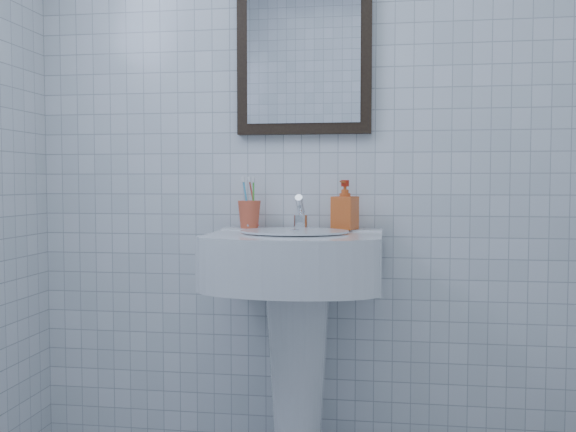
# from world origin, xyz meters

# --- Properties ---
(wall_back) EXTENTS (2.20, 0.02, 2.50)m
(wall_back) POSITION_xyz_m (0.00, 1.20, 1.25)
(wall_back) COLOR white
(wall_back) RESTS_ON ground
(washbasin) EXTENTS (0.58, 0.43, 0.90)m
(washbasin) POSITION_xyz_m (-0.06, 0.99, 0.60)
(washbasin) COLOR white
(washbasin) RESTS_ON ground
(faucet) EXTENTS (0.05, 0.11, 0.13)m
(faucet) POSITION_xyz_m (-0.06, 1.09, 0.94)
(faucet) COLOR silver
(faucet) RESTS_ON washbasin
(toothbrush_cup) EXTENTS (0.10, 0.10, 0.10)m
(toothbrush_cup) POSITION_xyz_m (-0.25, 1.11, 0.94)
(toothbrush_cup) COLOR #DD5434
(toothbrush_cup) RESTS_ON washbasin
(soap_dispenser) EXTENTS (0.10, 0.10, 0.18)m
(soap_dispenser) POSITION_xyz_m (0.10, 1.10, 0.98)
(soap_dispenser) COLOR #D04714
(soap_dispenser) RESTS_ON washbasin
(wall_mirror) EXTENTS (0.50, 0.04, 0.62)m
(wall_mirror) POSITION_xyz_m (-0.06, 1.18, 1.55)
(wall_mirror) COLOR black
(wall_mirror) RESTS_ON wall_back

